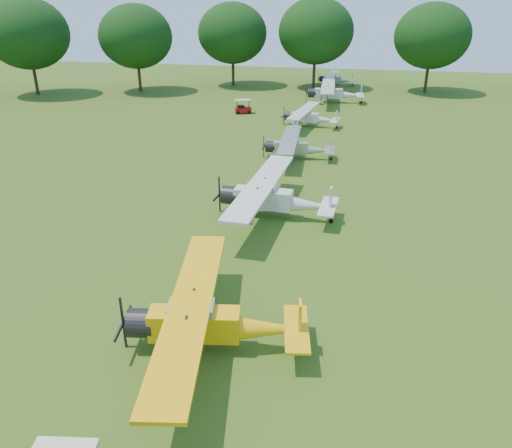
# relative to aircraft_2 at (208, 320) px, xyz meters

# --- Properties ---
(ground) EXTENTS (160.00, 160.00, 0.00)m
(ground) POSITION_rel_aircraft_2_xyz_m (-0.07, 6.45, -1.36)
(ground) COLOR #2C4C13
(ground) RESTS_ON ground
(tree_belt) EXTENTS (137.36, 130.27, 14.52)m
(tree_belt) POSITION_rel_aircraft_2_xyz_m (3.50, 6.61, 6.67)
(tree_belt) COLOR black
(tree_belt) RESTS_ON ground
(aircraft_2) EXTENTS (7.51, 11.88, 2.33)m
(aircraft_2) POSITION_rel_aircraft_2_xyz_m (0.00, 0.00, 0.00)
(aircraft_2) COLOR #F9B40A
(aircraft_2) RESTS_ON ground
(aircraft_3) EXTENTS (7.69, 12.24, 2.41)m
(aircraft_3) POSITION_rel_aircraft_2_xyz_m (0.15, 13.43, 0.05)
(aircraft_3) COLOR silver
(aircraft_3) RESTS_ON ground
(aircraft_4) EXTENTS (6.18, 9.84, 1.94)m
(aircraft_4) POSITION_rel_aircraft_2_xyz_m (-0.01, 26.23, -0.23)
(aircraft_4) COLOR #B9B9BE
(aircraft_4) RESTS_ON ground
(aircraft_5) EXTENTS (6.20, 9.85, 1.93)m
(aircraft_5) POSITION_rel_aircraft_2_xyz_m (-0.19, 38.17, -0.23)
(aircraft_5) COLOR silver
(aircraft_5) RESTS_ON ground
(aircraft_6) EXTENTS (7.62, 12.14, 2.39)m
(aircraft_6) POSITION_rel_aircraft_2_xyz_m (1.45, 52.05, 0.03)
(aircraft_6) COLOR silver
(aircraft_6) RESTS_ON ground
(aircraft_7) EXTENTS (5.72, 9.10, 1.80)m
(aircraft_7) POSITION_rel_aircraft_2_xyz_m (0.85, 66.46, -0.31)
(aircraft_7) COLOR #B9B9BE
(aircraft_7) RESTS_ON ground
(golf_cart) EXTENTS (2.16, 1.73, 1.62)m
(golf_cart) POSITION_rel_aircraft_2_xyz_m (-8.70, 43.21, -0.82)
(golf_cart) COLOR #B00C0C
(golf_cart) RESTS_ON ground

